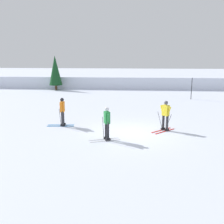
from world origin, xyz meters
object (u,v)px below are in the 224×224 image
(skier_orange, at_px, (62,111))
(conifer_far_left, at_px, (55,70))
(skier_green, at_px, (107,122))
(skier_yellow, at_px, (165,115))
(trail_marker_pole, at_px, (192,89))

(skier_orange, relative_size, conifer_far_left, 0.43)
(skier_green, height_order, skier_orange, same)
(skier_yellow, relative_size, trail_marker_pole, 0.85)
(skier_yellow, xyz_separation_m, conifer_far_left, (-10.80, 15.97, 1.37))
(skier_green, distance_m, conifer_far_left, 19.47)
(skier_green, bearing_deg, skier_yellow, 30.97)
(skier_orange, relative_size, skier_yellow, 1.00)
(trail_marker_pole, xyz_separation_m, conifer_far_left, (-14.56, 5.36, 1.28))
(skier_yellow, bearing_deg, trail_marker_pole, 70.45)
(trail_marker_pole, bearing_deg, skier_yellow, -109.55)
(conifer_far_left, bearing_deg, skier_yellow, -55.93)
(skier_orange, distance_m, conifer_far_left, 16.18)
(skier_green, height_order, skier_yellow, same)
(trail_marker_pole, bearing_deg, skier_green, -118.93)
(skier_yellow, relative_size, conifer_far_left, 0.43)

